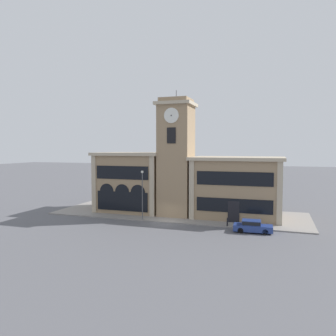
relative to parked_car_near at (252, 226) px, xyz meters
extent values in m
plane|color=#56565B|center=(-11.36, 1.31, -0.76)|extent=(300.00, 300.00, 0.00)
cube|color=gray|center=(-11.36, 7.60, -0.68)|extent=(37.47, 12.58, 0.15)
cube|color=#937A5B|center=(-11.36, 6.27, 7.27)|extent=(4.54, 4.54, 16.04)
cube|color=tan|center=(-11.36, 6.27, 15.51)|extent=(5.24, 5.24, 0.45)
cube|color=#937A5B|center=(-11.36, 6.27, 16.04)|extent=(4.18, 4.18, 0.60)
cylinder|color=#4C4C51|center=(-11.36, 6.27, 16.94)|extent=(0.10, 0.10, 1.20)
cylinder|color=silver|center=(-11.36, 3.95, 13.73)|extent=(2.13, 0.10, 2.13)
cylinder|color=black|center=(-11.36, 3.88, 13.73)|extent=(0.17, 0.04, 0.17)
cylinder|color=silver|center=(-13.68, 6.27, 13.73)|extent=(0.10, 2.13, 2.13)
cylinder|color=black|center=(-13.75, 6.27, 13.73)|extent=(0.04, 0.17, 0.17)
cube|color=black|center=(-11.36, 3.96, 10.96)|extent=(1.27, 0.10, 2.20)
cube|color=#937A5B|center=(-19.01, 7.95, 3.66)|extent=(10.16, 7.89, 8.83)
cube|color=tan|center=(-19.01, 7.95, 8.30)|extent=(10.86, 8.59, 0.45)
cube|color=tan|center=(-23.74, 3.94, 3.66)|extent=(0.70, 0.16, 8.83)
cube|color=tan|center=(-14.28, 3.94, 3.66)|extent=(0.70, 0.16, 8.83)
cube|color=black|center=(-19.01, 3.96, 5.60)|extent=(8.33, 0.10, 1.94)
cube|color=black|center=(-19.01, 3.96, 1.36)|extent=(8.12, 0.10, 2.83)
cylinder|color=black|center=(-21.55, 3.95, 2.78)|extent=(2.23, 0.06, 2.23)
cylinder|color=black|center=(-19.01, 3.95, 2.78)|extent=(2.23, 0.06, 2.23)
cylinder|color=black|center=(-16.47, 3.95, 2.78)|extent=(2.23, 0.06, 2.23)
cube|color=#937A5B|center=(-2.71, 7.95, 3.37)|extent=(12.16, 7.89, 8.26)
cube|color=tan|center=(-2.71, 7.95, 7.73)|extent=(12.86, 8.59, 0.45)
cube|color=tan|center=(-8.44, 3.94, 3.37)|extent=(0.70, 0.16, 8.26)
cube|color=tan|center=(3.03, 3.94, 3.37)|extent=(0.70, 0.16, 8.26)
cube|color=black|center=(-2.71, 3.96, 5.19)|extent=(9.97, 0.10, 1.82)
cube|color=black|center=(-2.71, 3.95, 0.73)|extent=(1.50, 0.12, 2.97)
cube|color=black|center=(-2.71, 3.96, 1.62)|extent=(9.97, 0.10, 1.85)
cube|color=navy|center=(0.06, 0.00, -0.21)|extent=(4.58, 2.00, 0.73)
cube|color=navy|center=(-0.12, -0.01, 0.42)|extent=(2.24, 1.71, 0.54)
cube|color=black|center=(-0.12, -0.01, 0.42)|extent=(2.15, 1.74, 0.41)
cylinder|color=black|center=(1.42, 0.85, -0.43)|extent=(0.67, 0.25, 0.66)
cylinder|color=black|center=(1.49, -0.71, -0.43)|extent=(0.67, 0.25, 0.66)
cylinder|color=black|center=(-1.37, 0.72, -0.43)|extent=(0.67, 0.25, 0.66)
cylinder|color=black|center=(-1.29, -0.85, -0.43)|extent=(0.67, 0.25, 0.66)
cylinder|color=#4C4C51|center=(-14.77, 1.63, 2.59)|extent=(0.12, 0.12, 6.39)
sphere|color=silver|center=(-14.77, 1.63, 5.97)|extent=(0.36, 0.36, 0.36)
cylinder|color=black|center=(-3.18, 1.65, -0.16)|extent=(0.18, 0.18, 0.90)
sphere|color=black|center=(-3.18, 1.65, 0.38)|extent=(0.16, 0.16, 0.16)
camera|label=1|loc=(2.59, -39.38, 9.21)|focal=35.00mm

